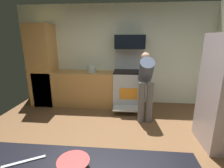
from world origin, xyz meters
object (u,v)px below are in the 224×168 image
Objects in this scene: person_cook at (146,81)px; mixing_bowl_large at (74,165)px; oven_range at (129,88)px; stock_pot at (91,69)px; microwave at (130,42)px.

person_cook is 2.71m from mixing_bowl_large.
oven_range reaches higher than stock_pot.
microwave is 3.40× the size of mixing_bowl_large.
oven_range is at bearing -90.00° from microwave.
microwave is at bearing 90.00° from oven_range.
oven_range is 6.77× the size of stock_pot.
oven_range is 2.02× the size of microwave.
stock_pot is at bearing -175.28° from microwave.
mixing_bowl_large is at bearing -96.63° from microwave.
microwave is 3.35× the size of stock_pot.
person_cook is at bearing -63.40° from oven_range.
oven_range is 6.87× the size of mixing_bowl_large.
oven_range is at bearing 116.60° from person_cook.
oven_range reaches higher than person_cook.
oven_range is 3.35m from mixing_bowl_large.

